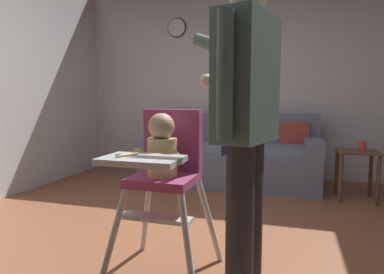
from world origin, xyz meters
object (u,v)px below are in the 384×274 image
object	(u,v)px
side_table	(357,164)
wall_clock	(177,28)
couch	(231,157)
sippy_cup	(363,146)
adult_standing	(245,124)
high_chair	(164,162)

from	to	relation	value
side_table	wall_clock	world-z (taller)	wall_clock
couch	sippy_cup	world-z (taller)	couch
adult_standing	side_table	distance (m)	2.39
sippy_cup	wall_clock	xyz separation A→B (m)	(-2.31, 0.83, 1.48)
high_chair	wall_clock	distance (m)	3.28
couch	sippy_cup	xyz separation A→B (m)	(1.43, -0.35, 0.24)
side_table	adult_standing	bearing A→B (deg)	-112.25
sippy_cup	wall_clock	bearing A→B (deg)	160.22
adult_standing	wall_clock	world-z (taller)	wall_clock
side_table	wall_clock	bearing A→B (deg)	159.85
wall_clock	high_chair	bearing A→B (deg)	-72.50
couch	high_chair	world-z (taller)	high_chair
high_chair	wall_clock	bearing A→B (deg)	-161.60
side_table	sippy_cup	world-z (taller)	sippy_cup
adult_standing	sippy_cup	distance (m)	2.37
sippy_cup	adult_standing	bearing A→B (deg)	-113.29
couch	side_table	distance (m)	1.43
side_table	wall_clock	distance (m)	2.93
couch	adult_standing	world-z (taller)	adult_standing
sippy_cup	high_chair	bearing A→B (deg)	-124.99
adult_standing	wall_clock	bearing A→B (deg)	-49.80
adult_standing	high_chair	bearing A→B (deg)	-0.68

